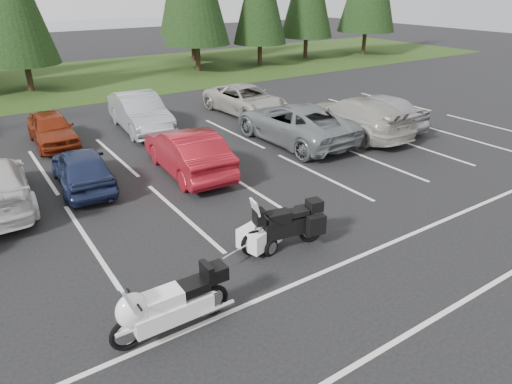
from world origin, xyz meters
The scene contains 15 objects.
ground centered at (0.00, 0.00, 0.00)m, with size 120.00×120.00×0.00m, color black.
grass_strip centered at (0.00, 24.00, 0.01)m, with size 80.00×16.00×0.01m, color #1E3611.
lake_water centered at (4.00, 55.00, 0.00)m, with size 70.00×50.00×0.02m, color slate.
stall_markings centered at (0.00, 2.00, 0.00)m, with size 32.00×16.00×0.01m, color silver.
car_near_4 centered at (-1.30, 4.67, 0.69)m, with size 1.63×4.04×1.38m, color #1C2647.
car_near_5 centered at (2.15, 3.89, 0.79)m, with size 1.68×4.82×1.59m, color maroon.
car_near_6 centered at (7.47, 4.55, 0.83)m, with size 2.74×5.94×1.65m, color slate.
car_near_7 centered at (10.29, 3.86, 0.83)m, with size 2.32×5.71×1.66m, color #A6A298.
car_near_8 centered at (11.92, 4.03, 0.81)m, with size 1.92×4.78×1.63m, color #A8A7AC.
car_far_2 centered at (-1.15, 9.88, 0.68)m, with size 1.61×3.99×1.36m, color maroon.
car_far_3 centered at (2.66, 9.78, 0.83)m, with size 1.76×5.04×1.66m, color gray.
car_far_4 centered at (8.23, 9.51, 0.72)m, with size 2.38×5.17×1.44m, color #AEA79F.
touring_motorcycle centered at (-1.76, -3.35, 0.76)m, with size 2.73×0.84×1.51m, color white, non-canonical shape.
cargo_trailer centered at (1.33, -1.82, 0.34)m, with size 1.48×0.83×0.68m, color white, non-canonical shape.
adventure_motorcycle centered at (1.86, -2.12, 0.78)m, with size 2.57×0.90×1.57m, color black, non-canonical shape.
Camera 1 is at (-4.32, -10.06, 6.23)m, focal length 32.00 mm.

